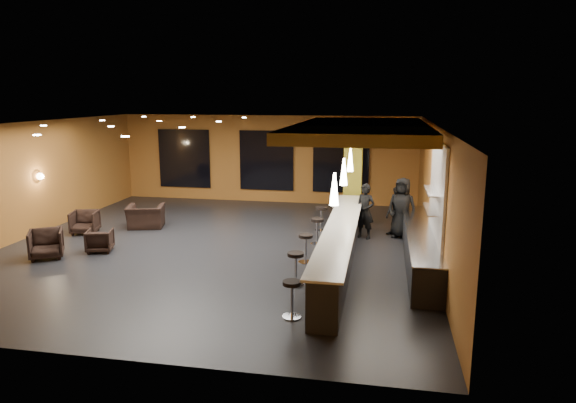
% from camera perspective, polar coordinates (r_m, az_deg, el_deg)
% --- Properties ---
extents(floor, '(12.00, 13.00, 0.10)m').
position_cam_1_polar(floor, '(15.03, -7.90, -5.14)').
color(floor, black).
rests_on(floor, ground).
extents(ceiling, '(12.00, 13.00, 0.10)m').
position_cam_1_polar(ceiling, '(14.41, -8.31, 8.70)').
color(ceiling, black).
extents(wall_back, '(12.00, 0.10, 3.50)m').
position_cam_1_polar(wall_back, '(20.85, -2.34, 4.76)').
color(wall_back, '#975A21').
rests_on(wall_back, floor).
extents(wall_front, '(12.00, 0.10, 3.50)m').
position_cam_1_polar(wall_front, '(8.83, -21.83, -5.83)').
color(wall_front, '#975A21').
rests_on(wall_front, floor).
extents(wall_left, '(0.10, 13.00, 3.50)m').
position_cam_1_polar(wall_left, '(17.50, -27.23, 2.11)').
color(wall_left, '#975A21').
rests_on(wall_left, floor).
extents(wall_right, '(0.10, 13.00, 3.50)m').
position_cam_1_polar(wall_right, '(13.92, 16.22, 0.77)').
color(wall_right, '#975A21').
rests_on(wall_right, floor).
extents(wood_soffit, '(3.60, 8.00, 0.28)m').
position_cam_1_polar(wood_soffit, '(14.66, 8.15, 8.01)').
color(wood_soffit, '#B38734').
rests_on(wood_soffit, ceiling).
extents(window_left, '(2.20, 0.06, 2.40)m').
position_cam_1_polar(window_left, '(21.80, -11.44, 4.71)').
color(window_left, black).
rests_on(window_left, wall_back).
extents(window_center, '(2.20, 0.06, 2.40)m').
position_cam_1_polar(window_center, '(20.75, -2.41, 4.58)').
color(window_center, black).
rests_on(window_center, wall_back).
extents(window_right, '(2.20, 0.06, 2.40)m').
position_cam_1_polar(window_right, '(20.29, 5.90, 4.37)').
color(window_right, black).
rests_on(window_right, wall_back).
extents(tile_backsplash, '(0.06, 3.20, 2.40)m').
position_cam_1_polar(tile_backsplash, '(12.89, 16.29, 1.05)').
color(tile_backsplash, white).
rests_on(tile_backsplash, wall_right).
extents(bar_counter, '(0.60, 8.00, 1.00)m').
position_cam_1_polar(bar_counter, '(13.21, 5.87, -4.98)').
color(bar_counter, black).
rests_on(bar_counter, floor).
extents(bar_top, '(0.78, 8.10, 0.05)m').
position_cam_1_polar(bar_top, '(13.07, 5.91, -2.77)').
color(bar_top, silver).
rests_on(bar_top, bar_counter).
extents(prep_counter, '(0.70, 6.00, 0.86)m').
position_cam_1_polar(prep_counter, '(13.71, 14.43, -4.98)').
color(prep_counter, black).
rests_on(prep_counter, floor).
extents(prep_top, '(0.72, 6.00, 0.03)m').
position_cam_1_polar(prep_top, '(13.59, 14.53, -3.14)').
color(prep_top, silver).
rests_on(prep_top, prep_counter).
extents(wall_shelf_lower, '(0.30, 1.50, 0.03)m').
position_cam_1_polar(wall_shelf_lower, '(12.76, 15.65, -0.86)').
color(wall_shelf_lower, silver).
rests_on(wall_shelf_lower, wall_right).
extents(wall_shelf_upper, '(0.30, 1.50, 0.03)m').
position_cam_1_polar(wall_shelf_upper, '(12.67, 15.76, 1.13)').
color(wall_shelf_upper, silver).
rests_on(wall_shelf_upper, wall_right).
extents(column, '(0.60, 0.60, 3.50)m').
position_cam_1_polar(column, '(17.43, 7.24, 3.29)').
color(column, olive).
rests_on(column, floor).
extents(wall_sconce, '(0.22, 0.22, 0.22)m').
position_cam_1_polar(wall_sconce, '(17.79, -25.84, 2.53)').
color(wall_sconce, '#FFE5B2').
rests_on(wall_sconce, wall_left).
extents(pendant_0, '(0.20, 0.20, 0.70)m').
position_cam_1_polar(pendant_0, '(10.84, 5.17, 1.40)').
color(pendant_0, white).
rests_on(pendant_0, wood_soffit).
extents(pendant_1, '(0.20, 0.20, 0.70)m').
position_cam_1_polar(pendant_1, '(13.29, 6.22, 3.30)').
color(pendant_1, white).
rests_on(pendant_1, wood_soffit).
extents(pendant_2, '(0.20, 0.20, 0.70)m').
position_cam_1_polar(pendant_2, '(15.77, 6.94, 4.61)').
color(pendant_2, white).
rests_on(pendant_2, wood_soffit).
extents(staff_a, '(0.72, 0.61, 1.68)m').
position_cam_1_polar(staff_a, '(15.69, 8.55, -1.08)').
color(staff_a, black).
rests_on(staff_a, floor).
extents(staff_b, '(0.92, 0.83, 1.56)m').
position_cam_1_polar(staff_b, '(16.06, 12.19, -1.13)').
color(staff_b, black).
rests_on(staff_b, floor).
extents(staff_c, '(1.05, 0.85, 1.85)m').
position_cam_1_polar(staff_c, '(15.96, 12.54, -0.69)').
color(staff_c, black).
rests_on(staff_c, floor).
extents(armchair_a, '(1.14, 1.15, 0.77)m').
position_cam_1_polar(armchair_a, '(15.20, -25.29, -4.28)').
color(armchair_a, black).
rests_on(armchair_a, floor).
extents(armchair_b, '(0.84, 0.86, 0.63)m').
position_cam_1_polar(armchair_b, '(15.26, -20.18, -4.09)').
color(armchair_b, black).
rests_on(armchair_b, floor).
extents(armchair_c, '(0.95, 0.96, 0.72)m').
position_cam_1_polar(armchair_c, '(17.39, -21.65, -2.14)').
color(armchair_c, black).
rests_on(armchair_c, floor).
extents(armchair_d, '(1.37, 1.27, 0.75)m').
position_cam_1_polar(armchair_d, '(17.49, -15.52, -1.61)').
color(armchair_d, black).
rests_on(armchair_d, floor).
extents(bar_stool_0, '(0.38, 0.38, 0.75)m').
position_cam_1_polar(bar_stool_0, '(10.16, 0.43, -10.27)').
color(bar_stool_0, silver).
rests_on(bar_stool_0, floor).
extents(bar_stool_1, '(0.40, 0.40, 0.78)m').
position_cam_1_polar(bar_stool_1, '(11.77, 0.86, -7.01)').
color(bar_stool_1, silver).
rests_on(bar_stool_1, floor).
extents(bar_stool_2, '(0.39, 0.39, 0.76)m').
position_cam_1_polar(bar_stool_2, '(13.32, 1.97, -4.82)').
color(bar_stool_2, silver).
rests_on(bar_stool_2, floor).
extents(bar_stool_3, '(0.39, 0.39, 0.77)m').
position_cam_1_polar(bar_stool_3, '(14.96, 3.26, -2.95)').
color(bar_stool_3, silver).
rests_on(bar_stool_3, floor).
extents(bar_stool_4, '(0.40, 0.40, 0.79)m').
position_cam_1_polar(bar_stool_4, '(16.43, 3.73, -1.57)').
color(bar_stool_4, silver).
rests_on(bar_stool_4, floor).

